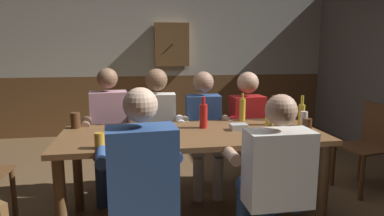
{
  "coord_description": "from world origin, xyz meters",
  "views": [
    {
      "loc": [
        -0.45,
        -2.74,
        1.44
      ],
      "look_at": [
        0.0,
        -0.1,
        0.96
      ],
      "focal_mm": 31.73,
      "sensor_mm": 36.0,
      "label": 1
    }
  ],
  "objects_px": {
    "bottle_1": "(302,114)",
    "bottle_2": "(242,109)",
    "person_5": "(274,173)",
    "pint_glass_1": "(99,141)",
    "dining_table": "(192,144)",
    "wall_dart_cabinet": "(172,45)",
    "person_2": "(204,126)",
    "bottle_0": "(204,115)",
    "chair_empty_far_end": "(370,144)",
    "pint_glass_2": "(75,120)",
    "person_4": "(141,177)",
    "bottle_3": "(272,111)",
    "person_0": "(110,127)",
    "pint_glass_0": "(269,117)",
    "pint_glass_4": "(307,125)",
    "person_1": "(157,125)",
    "condiment_caddy": "(239,127)",
    "plate_0": "(289,137)",
    "person_3": "(249,123)",
    "pint_glass_3": "(304,120)"
  },
  "relations": [
    {
      "from": "person_5",
      "to": "pint_glass_0",
      "type": "relative_size",
      "value": 7.92
    },
    {
      "from": "person_4",
      "to": "bottle_3",
      "type": "distance_m",
      "value": 1.61
    },
    {
      "from": "pint_glass_1",
      "to": "pint_glass_4",
      "type": "relative_size",
      "value": 0.96
    },
    {
      "from": "person_1",
      "to": "condiment_caddy",
      "type": "height_order",
      "value": "person_1"
    },
    {
      "from": "bottle_1",
      "to": "bottle_2",
      "type": "relative_size",
      "value": 1.02
    },
    {
      "from": "person_3",
      "to": "condiment_caddy",
      "type": "distance_m",
      "value": 0.73
    },
    {
      "from": "person_5",
      "to": "bottle_0",
      "type": "distance_m",
      "value": 0.88
    },
    {
      "from": "bottle_1",
      "to": "pint_glass_3",
      "type": "height_order",
      "value": "bottle_1"
    },
    {
      "from": "bottle_3",
      "to": "pint_glass_4",
      "type": "relative_size",
      "value": 2.07
    },
    {
      "from": "bottle_3",
      "to": "pint_glass_4",
      "type": "xyz_separation_m",
      "value": [
        0.09,
        -0.49,
        -0.03
      ]
    },
    {
      "from": "person_0",
      "to": "bottle_0",
      "type": "distance_m",
      "value": 0.99
    },
    {
      "from": "person_1",
      "to": "chair_empty_far_end",
      "type": "height_order",
      "value": "person_1"
    },
    {
      "from": "bottle_3",
      "to": "pint_glass_2",
      "type": "relative_size",
      "value": 1.76
    },
    {
      "from": "person_0",
      "to": "person_5",
      "type": "xyz_separation_m",
      "value": [
        1.12,
        -1.32,
        -0.03
      ]
    },
    {
      "from": "bottle_0",
      "to": "pint_glass_1",
      "type": "height_order",
      "value": "bottle_0"
    },
    {
      "from": "dining_table",
      "to": "bottle_0",
      "type": "height_order",
      "value": "bottle_0"
    },
    {
      "from": "pint_glass_1",
      "to": "chair_empty_far_end",
      "type": "bearing_deg",
      "value": 14.82
    },
    {
      "from": "bottle_0",
      "to": "pint_glass_0",
      "type": "distance_m",
      "value": 0.6
    },
    {
      "from": "pint_glass_0",
      "to": "pint_glass_2",
      "type": "relative_size",
      "value": 1.11
    },
    {
      "from": "pint_glass_4",
      "to": "person_4",
      "type": "bearing_deg",
      "value": -158.89
    },
    {
      "from": "person_0",
      "to": "person_2",
      "type": "relative_size",
      "value": 1.04
    },
    {
      "from": "person_3",
      "to": "bottle_1",
      "type": "bearing_deg",
      "value": 110.61
    },
    {
      "from": "person_3",
      "to": "bottle_2",
      "type": "height_order",
      "value": "person_3"
    },
    {
      "from": "chair_empty_far_end",
      "to": "pint_glass_2",
      "type": "distance_m",
      "value": 2.86
    },
    {
      "from": "person_1",
      "to": "pint_glass_2",
      "type": "height_order",
      "value": "person_1"
    },
    {
      "from": "dining_table",
      "to": "condiment_caddy",
      "type": "xyz_separation_m",
      "value": [
        0.39,
        0.01,
        0.12
      ]
    },
    {
      "from": "pint_glass_4",
      "to": "bottle_3",
      "type": "bearing_deg",
      "value": 100.46
    },
    {
      "from": "pint_glass_1",
      "to": "pint_glass_2",
      "type": "distance_m",
      "value": 0.69
    },
    {
      "from": "chair_empty_far_end",
      "to": "plate_0",
      "type": "height_order",
      "value": "chair_empty_far_end"
    },
    {
      "from": "dining_table",
      "to": "pint_glass_3",
      "type": "bearing_deg",
      "value": -1.74
    },
    {
      "from": "person_1",
      "to": "pint_glass_3",
      "type": "bearing_deg",
      "value": 153.46
    },
    {
      "from": "bottle_1",
      "to": "person_4",
      "type": "bearing_deg",
      "value": -152.2
    },
    {
      "from": "chair_empty_far_end",
      "to": "condiment_caddy",
      "type": "relative_size",
      "value": 6.29
    },
    {
      "from": "person_0",
      "to": "bottle_3",
      "type": "height_order",
      "value": "person_0"
    },
    {
      "from": "person_4",
      "to": "pint_glass_2",
      "type": "xyz_separation_m",
      "value": [
        -0.53,
        0.97,
        0.16
      ]
    },
    {
      "from": "person_0",
      "to": "condiment_caddy",
      "type": "xyz_separation_m",
      "value": [
        1.09,
        -0.64,
        0.11
      ]
    },
    {
      "from": "bottle_3",
      "to": "pint_glass_1",
      "type": "relative_size",
      "value": 2.16
    },
    {
      "from": "person_2",
      "to": "bottle_2",
      "type": "relative_size",
      "value": 4.63
    },
    {
      "from": "bottle_2",
      "to": "pint_glass_2",
      "type": "relative_size",
      "value": 1.96
    },
    {
      "from": "person_2",
      "to": "bottle_3",
      "type": "distance_m",
      "value": 0.69
    },
    {
      "from": "bottle_3",
      "to": "pint_glass_0",
      "type": "distance_m",
      "value": 0.22
    },
    {
      "from": "bottle_0",
      "to": "bottle_2",
      "type": "distance_m",
      "value": 0.47
    },
    {
      "from": "person_0",
      "to": "pint_glass_0",
      "type": "xyz_separation_m",
      "value": [
        1.42,
        -0.51,
        0.16
      ]
    },
    {
      "from": "person_0",
      "to": "person_1",
      "type": "xyz_separation_m",
      "value": [
        0.46,
        -0.0,
        0.0
      ]
    },
    {
      "from": "person_5",
      "to": "pint_glass_1",
      "type": "distance_m",
      "value": 1.17
    },
    {
      "from": "dining_table",
      "to": "wall_dart_cabinet",
      "type": "distance_m",
      "value": 3.11
    },
    {
      "from": "person_5",
      "to": "pint_glass_4",
      "type": "relative_size",
      "value": 10.38
    },
    {
      "from": "person_2",
      "to": "pint_glass_1",
      "type": "height_order",
      "value": "person_2"
    },
    {
      "from": "condiment_caddy",
      "to": "bottle_1",
      "type": "bearing_deg",
      "value": 5.29
    },
    {
      "from": "person_4",
      "to": "bottle_2",
      "type": "distance_m",
      "value": 1.42
    }
  ]
}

